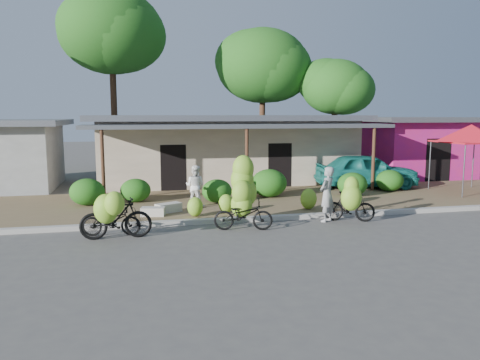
% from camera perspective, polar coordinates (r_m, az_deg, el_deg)
% --- Properties ---
extents(ground, '(100.00, 100.00, 0.00)m').
position_cam_1_polar(ground, '(13.37, 7.00, -6.72)').
color(ground, '#504D4B').
rests_on(ground, ground).
extents(sidewalk, '(60.00, 6.00, 0.12)m').
position_cam_1_polar(sidewalk, '(18.03, 1.65, -2.64)').
color(sidewalk, brown).
rests_on(sidewalk, ground).
extents(curb, '(60.00, 0.25, 0.15)m').
position_cam_1_polar(curb, '(15.20, 4.46, -4.61)').
color(curb, '#A8A399').
rests_on(curb, ground).
extents(shop_main, '(13.00, 8.50, 3.35)m').
position_cam_1_polar(shop_main, '(23.57, -1.91, 3.93)').
color(shop_main, beige).
rests_on(shop_main, ground).
extents(shop_pink, '(6.00, 6.00, 3.25)m').
position_cam_1_polar(shop_pink, '(27.59, 20.07, 3.94)').
color(shop_pink, '#D52067').
rests_on(shop_pink, ground).
extents(tree_far_center, '(5.95, 5.89, 10.36)m').
position_cam_1_polar(tree_far_center, '(28.70, -15.82, 17.15)').
color(tree_far_center, '#4C2F1E').
rests_on(tree_far_center, ground).
extents(tree_center_right, '(5.80, 5.73, 8.68)m').
position_cam_1_polar(tree_center_right, '(29.96, 2.35, 13.92)').
color(tree_center_right, '#4C2F1E').
rests_on(tree_center_right, ground).
extents(tree_near_right, '(4.30, 4.11, 6.74)m').
position_cam_1_polar(tree_near_right, '(29.28, 11.12, 11.26)').
color(tree_near_right, '#4C2F1E').
rests_on(tree_near_right, ground).
extents(hedge_0, '(1.25, 1.12, 0.97)m').
position_cam_1_polar(hedge_0, '(17.78, -18.14, -1.40)').
color(hedge_0, '#125213').
rests_on(hedge_0, sidewalk).
extents(hedge_1, '(1.13, 1.02, 0.88)m').
position_cam_1_polar(hedge_1, '(17.98, -12.62, -1.24)').
color(hedge_1, '#125213').
rests_on(hedge_1, sidewalk).
extents(hedge_2, '(1.12, 1.01, 0.88)m').
position_cam_1_polar(hedge_2, '(17.46, -2.82, -1.34)').
color(hedge_2, '#125213').
rests_on(hedge_2, sidewalk).
extents(hedge_3, '(1.43, 1.29, 1.11)m').
position_cam_1_polar(hedge_3, '(18.64, 3.56, -0.38)').
color(hedge_3, '#125213').
rests_on(hedge_3, sidewalk).
extents(hedge_4, '(1.22, 1.10, 0.95)m').
position_cam_1_polar(hedge_4, '(19.39, 13.55, -0.51)').
color(hedge_4, '#125213').
rests_on(hedge_4, sidewalk).
extents(hedge_5, '(1.17, 1.06, 0.92)m').
position_cam_1_polar(hedge_5, '(21.04, 17.80, -0.06)').
color(hedge_5, '#125213').
rests_on(hedge_5, sidewalk).
extents(red_canopy, '(3.50, 3.50, 2.86)m').
position_cam_1_polar(red_canopy, '(21.89, 26.34, 5.14)').
color(red_canopy, '#59595E').
rests_on(red_canopy, sidewalk).
extents(bike_far_left, '(1.69, 1.31, 1.30)m').
position_cam_1_polar(bike_far_left, '(13.45, -15.57, -4.45)').
color(bike_far_left, black).
rests_on(bike_far_left, ground).
extents(bike_left, '(1.94, 1.15, 1.43)m').
position_cam_1_polar(bike_left, '(13.16, -14.91, -4.32)').
color(bike_left, black).
rests_on(bike_left, ground).
extents(bike_center, '(1.82, 1.33, 2.17)m').
position_cam_1_polar(bike_center, '(13.99, 0.37, -2.20)').
color(bike_center, black).
rests_on(bike_center, ground).
extents(bike_right, '(1.65, 1.38, 1.52)m').
position_cam_1_polar(bike_right, '(15.03, 13.27, -2.65)').
color(bike_right, black).
rests_on(bike_right, ground).
extents(loose_banana_a, '(0.51, 0.43, 0.63)m').
position_cam_1_polar(loose_banana_a, '(15.15, -5.49, -3.26)').
color(loose_banana_a, '#95CD33').
rests_on(loose_banana_a, sidewalk).
extents(loose_banana_b, '(0.51, 0.43, 0.63)m').
position_cam_1_polar(loose_banana_b, '(15.62, -1.71, -2.89)').
color(loose_banana_b, '#95CD33').
rests_on(loose_banana_b, sidewalk).
extents(loose_banana_c, '(0.58, 0.49, 0.72)m').
position_cam_1_polar(loose_banana_c, '(16.40, 8.36, -2.29)').
color(loose_banana_c, '#95CD33').
rests_on(loose_banana_c, sidewalk).
extents(sack_near, '(0.94, 0.75, 0.30)m').
position_cam_1_polar(sack_near, '(15.95, -8.70, -3.36)').
color(sack_near, beige).
rests_on(sack_near, sidewalk).
extents(sack_far, '(0.81, 0.53, 0.28)m').
position_cam_1_polar(sack_far, '(15.45, -10.57, -3.81)').
color(sack_far, beige).
rests_on(sack_far, sidewalk).
extents(vendor, '(0.76, 0.74, 1.76)m').
position_cam_1_polar(vendor, '(15.06, 10.57, -1.71)').
color(vendor, gray).
rests_on(vendor, ground).
extents(bystander, '(0.91, 0.85, 1.48)m').
position_cam_1_polar(bystander, '(16.68, -5.50, -0.74)').
color(bystander, white).
rests_on(bystander, sidewalk).
extents(teal_van, '(4.72, 2.37, 1.54)m').
position_cam_1_polar(teal_van, '(21.74, 15.17, 1.12)').
color(teal_van, '#1A786F').
rests_on(teal_van, sidewalk).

